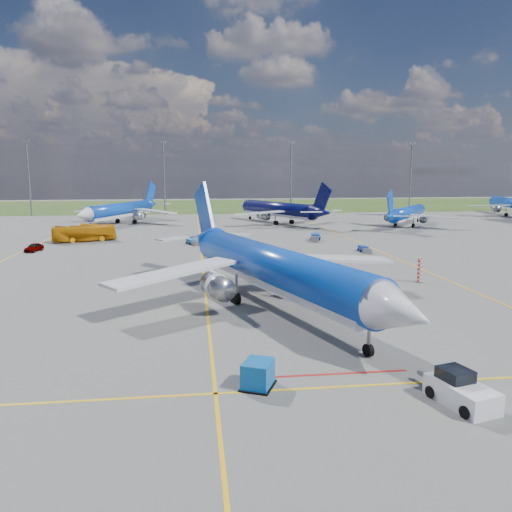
{
  "coord_description": "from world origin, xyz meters",
  "views": [
    {
      "loc": [
        -1.08,
        -48.54,
        13.33
      ],
      "look_at": [
        5.72,
        5.98,
        4.0
      ],
      "focal_mm": 35.0,
      "sensor_mm": 36.0,
      "label": 1
    }
  ],
  "objects": [
    {
      "name": "service_car_a",
      "position": [
        -28.03,
        38.62,
        0.71
      ],
      "size": [
        2.61,
        4.43,
        1.42
      ],
      "primitive_type": "imported",
      "rotation": [
        0.0,
        0.0,
        -0.24
      ],
      "color": "#999999",
      "rests_on": "ground"
    },
    {
      "name": "floodlight_masts",
      "position": [
        10.0,
        110.0,
        12.56
      ],
      "size": [
        202.2,
        0.5,
        22.7
      ],
      "color": "slate",
      "rests_on": "ground"
    },
    {
      "name": "main_airliner",
      "position": [
        6.52,
        -1.08,
        0.0
      ],
      "size": [
        46.65,
        53.28,
        11.7
      ],
      "primitive_type": null,
      "rotation": [
        0.0,
        0.0,
        0.33
      ],
      "color": "#0D40B6",
      "rests_on": "ground"
    },
    {
      "name": "service_car_c",
      "position": [
        3.93,
        36.33,
        0.63
      ],
      "size": [
        2.31,
        4.52,
        1.26
      ],
      "primitive_type": "imported",
      "rotation": [
        0.0,
        0.0,
        -0.13
      ],
      "color": "#999999",
      "rests_on": "ground"
    },
    {
      "name": "grass_strip",
      "position": [
        0.0,
        150.0,
        0.0
      ],
      "size": [
        400.0,
        80.0,
        0.01
      ],
      "primitive_type": "cube",
      "color": "#2D4719",
      "rests_on": "ground"
    },
    {
      "name": "baggage_tug_w",
      "position": [
        27.16,
        31.03,
        0.45
      ],
      "size": [
        1.28,
        4.29,
        0.96
      ],
      "rotation": [
        0.0,
        0.0,
        -0.03
      ],
      "color": "#193698",
      "rests_on": "ground"
    },
    {
      "name": "pushback_tug",
      "position": [
        14.04,
        -23.05,
        0.79
      ],
      "size": [
        3.11,
        5.89,
        1.96
      ],
      "rotation": [
        0.0,
        0.0,
        0.25
      ],
      "color": "silver",
      "rests_on": "ground"
    },
    {
      "name": "uld_container",
      "position": [
        2.68,
        -19.33,
        0.84
      ],
      "size": [
        2.39,
        2.59,
        1.67
      ],
      "primitive_type": "cube",
      "rotation": [
        0.0,
        0.0,
        -0.43
      ],
      "color": "#0C56A8",
      "rests_on": "ground"
    },
    {
      "name": "bg_jet_nnw",
      "position": [
        -19.7,
        81.79,
        0.0
      ],
      "size": [
        43.24,
        48.48,
        10.46
      ],
      "primitive_type": null,
      "rotation": [
        0.0,
        0.0,
        -0.39
      ],
      "color": "#0D40B6",
      "rests_on": "ground"
    },
    {
      "name": "bg_jet_ene",
      "position": [
        95.16,
        92.93,
        0.0
      ],
      "size": [
        37.45,
        44.55,
        10.24
      ],
      "primitive_type": null,
      "rotation": [
        0.0,
        0.0,
        2.93
      ],
      "color": "#0D40B6",
      "rests_on": "ground"
    },
    {
      "name": "taxiway_lines",
      "position": [
        0.17,
        27.7,
        0.01
      ],
      "size": [
        60.25,
        160.0,
        0.02
      ],
      "color": "#F3AF15",
      "rests_on": "ground"
    },
    {
      "name": "bg_jet_ne",
      "position": [
        51.3,
        69.15,
        0.0
      ],
      "size": [
        42.35,
        43.81,
        9.13
      ],
      "primitive_type": null,
      "rotation": [
        0.0,
        0.0,
        2.48
      ],
      "color": "#0D40B6",
      "rests_on": "ground"
    },
    {
      "name": "service_car_b",
      "position": [
        4.74,
        26.66,
        0.67
      ],
      "size": [
        5.2,
        3.2,
        1.34
      ],
      "primitive_type": "imported",
      "rotation": [
        0.0,
        0.0,
        1.36
      ],
      "color": "#999999",
      "rests_on": "ground"
    },
    {
      "name": "apron_bus",
      "position": [
        -22.16,
        50.07,
        1.64
      ],
      "size": [
        12.07,
        6.29,
        3.29
      ],
      "primitive_type": "imported",
      "rotation": [
        0.0,
        0.0,
        1.89
      ],
      "color": "orange",
      "rests_on": "ground"
    },
    {
      "name": "bg_jet_n",
      "position": [
        20.5,
        78.89,
        0.0
      ],
      "size": [
        45.4,
        49.86,
        10.6
      ],
      "primitive_type": null,
      "rotation": [
        0.0,
        0.0,
        3.59
      ],
      "color": "#070A3F",
      "rests_on": "ground"
    },
    {
      "name": "warning_post",
      "position": [
        26.0,
        8.0,
        1.5
      ],
      "size": [
        0.5,
        0.5,
        3.0
      ],
      "primitive_type": "cylinder",
      "color": "red",
      "rests_on": "ground"
    },
    {
      "name": "baggage_tug_c",
      "position": [
        -1.42,
        43.33,
        0.45
      ],
      "size": [
        2.62,
        4.36,
        0.95
      ],
      "rotation": [
        0.0,
        0.0,
        0.38
      ],
      "color": "#1B5FA4",
      "rests_on": "ground"
    },
    {
      "name": "baggage_tug_e",
      "position": [
        22.37,
        45.89,
        0.59
      ],
      "size": [
        3.06,
        5.77,
        1.25
      ],
      "rotation": [
        0.0,
        0.0,
        -0.3
      ],
      "color": "#1A449C",
      "rests_on": "ground"
    },
    {
      "name": "ground",
      "position": [
        0.0,
        0.0,
        0.0
      ],
      "size": [
        400.0,
        400.0,
        0.0
      ],
      "primitive_type": "plane",
      "color": "#5D5D5A",
      "rests_on": "ground"
    }
  ]
}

